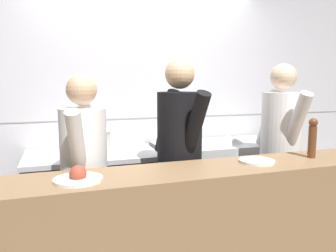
{
  "coord_description": "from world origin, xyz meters",
  "views": [
    {
      "loc": [
        -0.89,
        -2.09,
        1.53
      ],
      "look_at": [
        0.02,
        0.58,
        1.15
      ],
      "focal_mm": 35.0,
      "sensor_mm": 36.0,
      "label": 1
    }
  ],
  "objects_px": {
    "mixing_bowl_steel": "(229,138)",
    "plated_dish_appetiser": "(257,161)",
    "chef_head_cook": "(84,175)",
    "stock_pot": "(95,141)",
    "plated_dish_main": "(78,177)",
    "chef_sous": "(180,157)",
    "chefs_knife": "(200,146)",
    "chef_line": "(280,150)",
    "oven_range": "(93,200)",
    "pepper_mill": "(312,137)"
  },
  "relations": [
    {
      "from": "plated_dish_main",
      "to": "plated_dish_appetiser",
      "type": "relative_size",
      "value": 1.12
    },
    {
      "from": "plated_dish_appetiser",
      "to": "chef_sous",
      "type": "distance_m",
      "value": 0.61
    },
    {
      "from": "stock_pot",
      "to": "plated_dish_appetiser",
      "type": "bearing_deg",
      "value": -50.0
    },
    {
      "from": "chef_sous",
      "to": "chef_line",
      "type": "bearing_deg",
      "value": -8.04
    },
    {
      "from": "chefs_knife",
      "to": "chef_line",
      "type": "bearing_deg",
      "value": -40.74
    },
    {
      "from": "stock_pot",
      "to": "chefs_knife",
      "type": "bearing_deg",
      "value": -10.11
    },
    {
      "from": "chef_line",
      "to": "chef_head_cook",
      "type": "bearing_deg",
      "value": -174.26
    },
    {
      "from": "oven_range",
      "to": "chef_line",
      "type": "height_order",
      "value": "chef_line"
    },
    {
      "from": "stock_pot",
      "to": "pepper_mill",
      "type": "xyz_separation_m",
      "value": [
        1.42,
        -1.15,
        0.14
      ]
    },
    {
      "from": "mixing_bowl_steel",
      "to": "chef_sous",
      "type": "height_order",
      "value": "chef_sous"
    },
    {
      "from": "chef_sous",
      "to": "chef_head_cook",
      "type": "bearing_deg",
      "value": 171.8
    },
    {
      "from": "mixing_bowl_steel",
      "to": "plated_dish_appetiser",
      "type": "relative_size",
      "value": 1.22
    },
    {
      "from": "mixing_bowl_steel",
      "to": "plated_dish_main",
      "type": "height_order",
      "value": "plated_dish_main"
    },
    {
      "from": "plated_dish_main",
      "to": "chef_line",
      "type": "distance_m",
      "value": 1.84
    },
    {
      "from": "mixing_bowl_steel",
      "to": "chef_line",
      "type": "relative_size",
      "value": 0.17
    },
    {
      "from": "chef_sous",
      "to": "pepper_mill",
      "type": "bearing_deg",
      "value": -38.48
    },
    {
      "from": "chefs_knife",
      "to": "plated_dish_main",
      "type": "bearing_deg",
      "value": -139.58
    },
    {
      "from": "stock_pot",
      "to": "chef_sous",
      "type": "height_order",
      "value": "chef_sous"
    },
    {
      "from": "stock_pot",
      "to": "plated_dish_appetiser",
      "type": "distance_m",
      "value": 1.49
    },
    {
      "from": "chef_sous",
      "to": "stock_pot",
      "type": "bearing_deg",
      "value": 119.74
    },
    {
      "from": "mixing_bowl_steel",
      "to": "chef_head_cook",
      "type": "height_order",
      "value": "chef_head_cook"
    },
    {
      "from": "chef_sous",
      "to": "chefs_knife",
      "type": "bearing_deg",
      "value": 41.72
    },
    {
      "from": "pepper_mill",
      "to": "mixing_bowl_steel",
      "type": "bearing_deg",
      "value": 92.79
    },
    {
      "from": "chefs_knife",
      "to": "chef_line",
      "type": "xyz_separation_m",
      "value": [
        0.56,
        -0.48,
        0.03
      ]
    },
    {
      "from": "plated_dish_main",
      "to": "chef_line",
      "type": "xyz_separation_m",
      "value": [
        1.75,
        0.54,
        -0.07
      ]
    },
    {
      "from": "mixing_bowl_steel",
      "to": "chef_sous",
      "type": "xyz_separation_m",
      "value": [
        -0.8,
        -0.65,
        -0.0
      ]
    },
    {
      "from": "mixing_bowl_steel",
      "to": "pepper_mill",
      "type": "xyz_separation_m",
      "value": [
        0.05,
        -1.11,
        0.18
      ]
    },
    {
      "from": "plated_dish_appetiser",
      "to": "oven_range",
      "type": "bearing_deg",
      "value": 131.71
    },
    {
      "from": "chef_line",
      "to": "stock_pot",
      "type": "bearing_deg",
      "value": 160.79
    },
    {
      "from": "mixing_bowl_steel",
      "to": "chefs_knife",
      "type": "relative_size",
      "value": 0.79
    },
    {
      "from": "plated_dish_appetiser",
      "to": "chef_head_cook",
      "type": "distance_m",
      "value": 1.2
    },
    {
      "from": "mixing_bowl_steel",
      "to": "chefs_knife",
      "type": "height_order",
      "value": "mixing_bowl_steel"
    },
    {
      "from": "chef_head_cook",
      "to": "stock_pot",
      "type": "bearing_deg",
      "value": 92.87
    },
    {
      "from": "stock_pot",
      "to": "chef_head_cook",
      "type": "bearing_deg",
      "value": -102.51
    },
    {
      "from": "stock_pot",
      "to": "chef_sous",
      "type": "bearing_deg",
      "value": -50.33
    },
    {
      "from": "plated_dish_appetiser",
      "to": "pepper_mill",
      "type": "relative_size",
      "value": 0.83
    },
    {
      "from": "oven_range",
      "to": "pepper_mill",
      "type": "xyz_separation_m",
      "value": [
        1.45,
        -1.12,
        0.69
      ]
    },
    {
      "from": "oven_range",
      "to": "pepper_mill",
      "type": "distance_m",
      "value": 1.96
    },
    {
      "from": "oven_range",
      "to": "chef_line",
      "type": "xyz_separation_m",
      "value": [
        1.56,
        -0.63,
        0.49
      ]
    },
    {
      "from": "chefs_knife",
      "to": "chef_sous",
      "type": "xyz_separation_m",
      "value": [
        -0.4,
        -0.51,
        0.03
      ]
    },
    {
      "from": "plated_dish_main",
      "to": "chef_sous",
      "type": "xyz_separation_m",
      "value": [
        0.79,
        0.51,
        -0.06
      ]
    },
    {
      "from": "pepper_mill",
      "to": "chef_line",
      "type": "distance_m",
      "value": 0.54
    },
    {
      "from": "chefs_knife",
      "to": "chef_line",
      "type": "relative_size",
      "value": 0.22
    },
    {
      "from": "oven_range",
      "to": "chef_head_cook",
      "type": "distance_m",
      "value": 0.82
    },
    {
      "from": "chef_sous",
      "to": "plated_dish_appetiser",
      "type": "bearing_deg",
      "value": -59.46
    },
    {
      "from": "stock_pot",
      "to": "chef_head_cook",
      "type": "distance_m",
      "value": 0.73
    },
    {
      "from": "plated_dish_appetiser",
      "to": "chef_sous",
      "type": "bearing_deg",
      "value": 130.47
    },
    {
      "from": "chefs_knife",
      "to": "plated_dish_appetiser",
      "type": "xyz_separation_m",
      "value": [
        -0.01,
        -0.97,
        0.08
      ]
    },
    {
      "from": "mixing_bowl_steel",
      "to": "stock_pot",
      "type": "bearing_deg",
      "value": 178.36
    },
    {
      "from": "chef_sous",
      "to": "plated_dish_main",
      "type": "bearing_deg",
      "value": -157.25
    }
  ]
}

